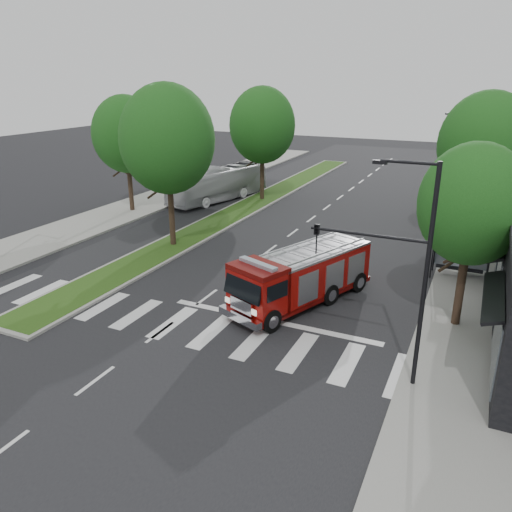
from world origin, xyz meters
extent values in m
plane|color=black|center=(0.00, 0.00, 0.00)|extent=(140.00, 140.00, 0.00)
cube|color=gray|center=(12.50, 10.00, 0.07)|extent=(5.00, 80.00, 0.15)
cube|color=gray|center=(-14.50, 10.00, 0.07)|extent=(5.00, 80.00, 0.15)
cube|color=gray|center=(-6.00, 18.00, 0.07)|extent=(3.00, 50.00, 0.14)
cube|color=#234814|center=(-6.00, 18.00, 0.14)|extent=(2.60, 49.50, 0.02)
cylinder|color=black|center=(9.80, 7.40, 1.25)|extent=(0.08, 0.08, 2.50)
cylinder|color=black|center=(12.60, 7.40, 1.25)|extent=(0.08, 0.08, 2.50)
cylinder|color=black|center=(9.80, 8.60, 1.25)|extent=(0.08, 0.08, 2.50)
cylinder|color=black|center=(12.60, 8.60, 1.25)|extent=(0.08, 0.08, 2.50)
cube|color=black|center=(11.20, 8.00, 2.55)|extent=(3.20, 1.60, 0.12)
cube|color=#8C99A5|center=(11.20, 8.70, 1.30)|extent=(2.80, 0.04, 1.80)
cube|color=black|center=(11.20, 8.00, 0.55)|extent=(2.40, 0.40, 0.08)
cylinder|color=black|center=(11.50, 2.00, 1.87)|extent=(0.36, 0.36, 3.74)
ellipsoid|color=#12390F|center=(11.50, 2.00, 5.53)|extent=(4.40, 4.40, 5.06)
cylinder|color=black|center=(11.50, 14.00, 2.20)|extent=(0.36, 0.36, 4.40)
ellipsoid|color=#12390F|center=(11.50, 14.00, 6.50)|extent=(5.60, 5.60, 6.44)
cylinder|color=black|center=(11.50, 24.00, 1.98)|extent=(0.36, 0.36, 3.96)
ellipsoid|color=#12390F|center=(11.50, 24.00, 5.85)|extent=(5.00, 5.00, 5.75)
cylinder|color=black|center=(-6.00, 6.00, 2.31)|extent=(0.36, 0.36, 4.62)
ellipsoid|color=#12390F|center=(-6.00, 6.00, 6.83)|extent=(5.80, 5.80, 6.67)
cylinder|color=black|center=(-6.00, 20.00, 2.20)|extent=(0.36, 0.36, 4.40)
ellipsoid|color=#12390F|center=(-6.00, 20.00, 6.50)|extent=(5.60, 5.60, 6.44)
cylinder|color=black|center=(-14.00, 12.00, 2.09)|extent=(0.36, 0.36, 4.18)
ellipsoid|color=#12390F|center=(-14.00, 12.00, 6.17)|extent=(5.20, 5.20, 5.98)
cylinder|color=black|center=(10.50, -3.50, 4.00)|extent=(0.16, 0.16, 8.00)
cylinder|color=black|center=(9.60, -3.50, 7.90)|extent=(1.80, 0.10, 0.10)
cube|color=black|center=(8.70, -3.50, 7.85)|extent=(0.45, 0.20, 0.12)
cylinder|color=black|center=(8.50, -3.50, 5.40)|extent=(4.00, 0.10, 0.10)
imported|color=black|center=(6.70, -3.50, 5.00)|extent=(0.18, 0.22, 1.10)
cylinder|color=black|center=(10.50, 20.00, 4.00)|extent=(0.16, 0.16, 8.00)
cylinder|color=black|center=(9.60, 20.00, 7.90)|extent=(1.80, 0.10, 0.10)
cube|color=black|center=(8.70, 20.00, 7.85)|extent=(0.45, 0.20, 0.12)
cube|color=#530604|center=(4.49, 1.48, 0.48)|extent=(5.17, 8.31, 0.24)
cube|color=maroon|center=(4.77, 2.19, 1.48)|extent=(4.46, 6.54, 1.90)
cube|color=maroon|center=(3.40, -1.26, 1.48)|extent=(2.84, 2.47, 2.00)
cube|color=#B2B2B7|center=(4.77, 2.19, 2.47)|extent=(4.46, 6.54, 0.11)
cylinder|color=#B2B2B7|center=(3.98, 2.51, 2.67)|extent=(2.20, 5.34, 0.10)
cylinder|color=#B2B2B7|center=(5.57, 1.88, 2.67)|extent=(2.20, 5.34, 0.10)
cube|color=silver|center=(3.00, -2.27, 0.57)|extent=(2.42, 1.22, 0.33)
cube|color=#8C99A5|center=(3.40, -1.26, 2.76)|extent=(2.07, 1.08, 0.17)
cylinder|color=black|center=(2.28, -1.12, 0.52)|extent=(0.70, 1.10, 1.05)
cylinder|color=black|center=(4.31, -1.93, 0.52)|extent=(0.70, 1.10, 1.05)
cylinder|color=black|center=(3.76, 2.60, 0.52)|extent=(0.70, 1.10, 1.05)
cylinder|color=black|center=(5.79, 1.79, 0.52)|extent=(0.70, 1.10, 1.05)
cylinder|color=black|center=(4.60, 4.72, 0.52)|extent=(0.70, 1.10, 1.05)
cylinder|color=black|center=(6.64, 3.91, 0.52)|extent=(0.70, 1.10, 1.05)
imported|color=#BDBCC1|center=(-9.53, 18.46, 1.47)|extent=(4.97, 10.86, 2.95)
camera|label=1|loc=(11.83, -19.58, 10.43)|focal=35.00mm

